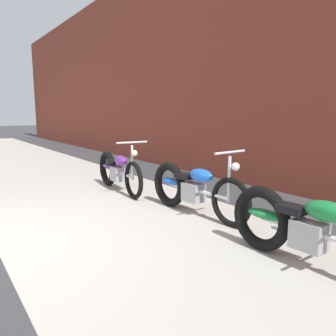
{
  "coord_description": "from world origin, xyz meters",
  "views": [
    {
      "loc": [
        4.12,
        -0.46,
        1.52
      ],
      "look_at": [
        0.35,
        2.21,
        0.75
      ],
      "focal_mm": 35.44,
      "sensor_mm": 36.0,
      "label": 1
    }
  ],
  "objects": [
    {
      "name": "sidewalk_slab",
      "position": [
        0.0,
        1.75,
        0.0
      ],
      "size": [
        36.0,
        3.5,
        0.01
      ],
      "primitive_type": "cube",
      "color": "#B2ADA3",
      "rests_on": "ground"
    },
    {
      "name": "brick_building_wall",
      "position": [
        0.0,
        5.2,
        2.83
      ],
      "size": [
        36.0,
        0.5,
        5.67
      ],
      "primitive_type": "cube",
      "color": "brown",
      "rests_on": "ground"
    },
    {
      "name": "motorcycle_purple",
      "position": [
        -1.75,
        2.44,
        0.4
      ],
      "size": [
        2.01,
        0.58,
        1.03
      ],
      "rotation": [
        0.0,
        0.0,
        -0.08
      ],
      "color": "black",
      "rests_on": "ground"
    },
    {
      "name": "motorcycle_blue",
      "position": [
        0.3,
        2.66,
        0.4
      ],
      "size": [
        2.01,
        0.58,
        1.03
      ],
      "rotation": [
        0.0,
        0.0,
        0.07
      ],
      "color": "black",
      "rests_on": "ground"
    },
    {
      "name": "motorcycle_green",
      "position": [
        2.33,
        2.44,
        0.4
      ],
      "size": [
        2.01,
        0.58,
        1.03
      ],
      "rotation": [
        0.0,
        0.0,
        0.03
      ],
      "color": "black",
      "rests_on": "ground"
    }
  ]
}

